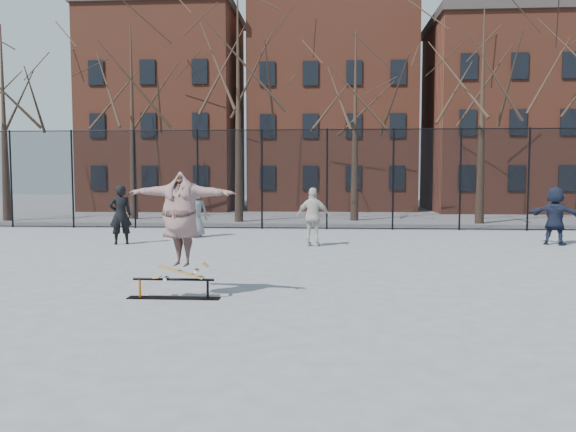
# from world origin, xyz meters

# --- Properties ---
(ground) EXTENTS (100.00, 100.00, 0.00)m
(ground) POSITION_xyz_m (0.00, 0.00, 0.00)
(ground) COLOR slate
(skate_rail) EXTENTS (1.65, 0.25, 0.36)m
(skate_rail) POSITION_xyz_m (-1.53, 0.31, 0.14)
(skate_rail) COLOR black
(skate_rail) RESTS_ON ground
(skateboard) EXTENTS (0.88, 0.21, 0.10)m
(skateboard) POSITION_xyz_m (-1.39, 0.31, 0.41)
(skateboard) COLOR olive
(skateboard) RESTS_ON skate_rail
(skater) EXTENTS (2.10, 0.88, 1.66)m
(skater) POSITION_xyz_m (-1.39, 0.31, 1.30)
(skater) COLOR #783C97
(skater) RESTS_ON skateboard
(bystander_grey) EXTENTS (1.00, 0.82, 1.77)m
(bystander_grey) POSITION_xyz_m (-3.40, 9.90, 0.89)
(bystander_grey) COLOR slate
(bystander_grey) RESTS_ON ground
(bystander_black) EXTENTS (0.80, 0.68, 1.86)m
(bystander_black) POSITION_xyz_m (-5.27, 7.80, 0.93)
(bystander_black) COLOR black
(bystander_black) RESTS_ON ground
(bystander_white) EXTENTS (1.09, 0.55, 1.79)m
(bystander_white) POSITION_xyz_m (0.78, 7.72, 0.90)
(bystander_white) COLOR beige
(bystander_white) RESTS_ON ground
(bystander_navy) EXTENTS (1.70, 1.38, 1.82)m
(bystander_navy) POSITION_xyz_m (8.28, 8.56, 0.91)
(bystander_navy) COLOR #1B2237
(bystander_navy) RESTS_ON ground
(fence) EXTENTS (34.03, 0.07, 4.00)m
(fence) POSITION_xyz_m (-0.01, 13.00, 2.05)
(fence) COLOR black
(fence) RESTS_ON ground
(tree_row) EXTENTS (33.66, 7.46, 10.67)m
(tree_row) POSITION_xyz_m (-0.25, 17.15, 7.36)
(tree_row) COLOR black
(tree_row) RESTS_ON ground
(rowhouses) EXTENTS (29.00, 7.00, 13.00)m
(rowhouses) POSITION_xyz_m (0.72, 26.00, 6.06)
(rowhouses) COLOR brown
(rowhouses) RESTS_ON ground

